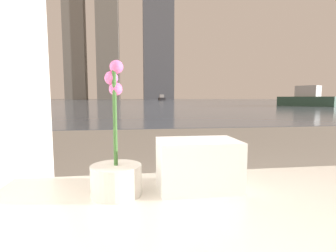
# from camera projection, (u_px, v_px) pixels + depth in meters

# --- Properties ---
(potted_orchid) EXTENTS (0.15, 0.15, 0.41)m
(potted_orchid) POSITION_uv_depth(u_px,v_px,m) (116.00, 171.00, 0.80)
(potted_orchid) COLOR silver
(potted_orchid) RESTS_ON bathtub
(towel_stack) EXTENTS (0.26, 0.18, 0.16)m
(towel_stack) POSITION_uv_depth(u_px,v_px,m) (198.00, 164.00, 0.85)
(towel_stack) COLOR white
(towel_stack) RESTS_ON bathtub
(harbor_water) EXTENTS (180.00, 110.00, 0.01)m
(harbor_water) POSITION_uv_depth(u_px,v_px,m) (133.00, 101.00, 61.22)
(harbor_water) COLOR slate
(harbor_water) RESTS_ON ground_plane
(harbor_boat_1) EXTENTS (1.81, 4.78, 1.77)m
(harbor_boat_1) POSITION_uv_depth(u_px,v_px,m) (162.00, 98.00, 80.19)
(harbor_boat_1) COLOR #2D2D33
(harbor_boat_1) RESTS_ON harbor_water
(harbor_boat_3) EXTENTS (2.30, 2.95, 1.07)m
(harbor_boat_3) POSITION_uv_depth(u_px,v_px,m) (27.00, 99.00, 74.12)
(harbor_boat_3) COLOR #335647
(harbor_boat_3) RESTS_ON harbor_water
(harbor_boat_4) EXTENTS (4.39, 5.52, 2.01)m
(harbor_boat_4) POSITION_uv_depth(u_px,v_px,m) (307.00, 99.00, 25.87)
(harbor_boat_4) COLOR #335647
(harbor_boat_4) RESTS_ON harbor_water
(skyline_tower_0) EXTENTS (12.60, 10.22, 33.54)m
(skyline_tower_0) POSITION_uv_depth(u_px,v_px,m) (12.00, 59.00, 107.71)
(skyline_tower_0) COLOR slate
(skyline_tower_0) RESTS_ON ground_plane
(skyline_tower_1) EXTENTS (8.59, 6.42, 68.65)m
(skyline_tower_1) POSITION_uv_depth(u_px,v_px,m) (74.00, 17.00, 109.34)
(skyline_tower_1) COLOR gray
(skyline_tower_1) RESTS_ON ground_plane
(skyline_tower_2) EXTENTS (9.26, 9.17, 60.80)m
(skyline_tower_2) POSITION_uv_depth(u_px,v_px,m) (108.00, 28.00, 111.68)
(skyline_tower_2) COLOR gray
(skyline_tower_2) RESTS_ON ground_plane
(skyline_tower_3) EXTENTS (13.26, 6.24, 48.30)m
(skyline_tower_3) POSITION_uv_depth(u_px,v_px,m) (158.00, 44.00, 115.40)
(skyline_tower_3) COLOR slate
(skyline_tower_3) RESTS_ON ground_plane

